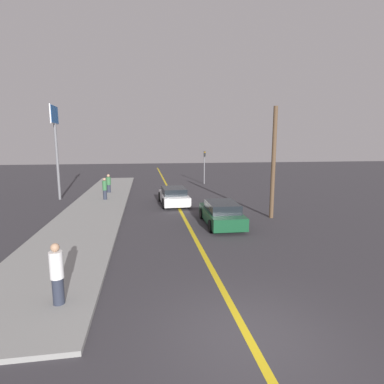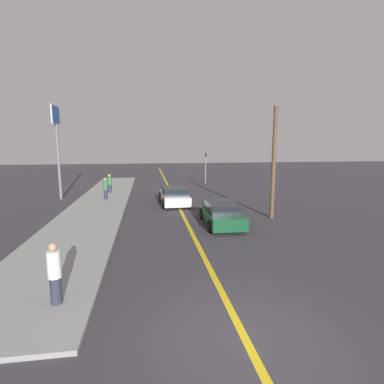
{
  "view_description": "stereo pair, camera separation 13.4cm",
  "coord_description": "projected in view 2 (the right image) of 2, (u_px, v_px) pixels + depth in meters",
  "views": [
    {
      "loc": [
        -2.21,
        -5.8,
        4.33
      ],
      "look_at": [
        0.35,
        10.43,
        1.65
      ],
      "focal_mm": 28.0,
      "sensor_mm": 36.0,
      "label": 1
    },
    {
      "loc": [
        -2.08,
        -5.82,
        4.33
      ],
      "look_at": [
        0.35,
        10.43,
        1.65
      ],
      "focal_mm": 28.0,
      "sensor_mm": 36.0,
      "label": 2
    }
  ],
  "objects": [
    {
      "name": "pedestrian_near_curb",
      "position": [
        55.0,
        273.0,
        7.82
      ],
      "size": [
        0.34,
        0.34,
        1.67
      ],
      "color": "#282D3D",
      "rests_on": "sidewalk_left"
    },
    {
      "name": "utility_pole",
      "position": [
        274.0,
        164.0,
        17.07
      ],
      "size": [
        0.24,
        0.24,
        6.37
      ],
      "color": "brown",
      "rests_on": "ground_plane"
    },
    {
      "name": "pedestrian_far_standing",
      "position": [
        110.0,
        183.0,
        25.85
      ],
      "size": [
        0.39,
        0.39,
        1.58
      ],
      "color": "#282D3D",
      "rests_on": "sidewalk_left"
    },
    {
      "name": "car_ahead_center",
      "position": [
        174.0,
        196.0,
        21.35
      ],
      "size": [
        2.02,
        4.33,
        1.24
      ],
      "rotation": [
        0.0,
        0.0,
        0.04
      ],
      "color": "silver",
      "rests_on": "ground_plane"
    },
    {
      "name": "roadside_sign",
      "position": [
        56.0,
        130.0,
        22.57
      ],
      "size": [
        0.2,
        1.88,
        7.14
      ],
      "color": "slate",
      "rests_on": "ground_plane"
    },
    {
      "name": "car_near_right_lane",
      "position": [
        221.0,
        214.0,
        16.02
      ],
      "size": [
        1.91,
        4.26,
        1.26
      ],
      "rotation": [
        0.0,
        0.0,
        -0.02
      ],
      "color": "#144728",
      "rests_on": "ground_plane"
    },
    {
      "name": "traffic_light",
      "position": [
        206.0,
        164.0,
        31.89
      ],
      "size": [
        0.18,
        0.4,
        3.5
      ],
      "color": "slate",
      "rests_on": "ground_plane"
    },
    {
      "name": "road_center_line",
      "position": [
        174.0,
        197.0,
        24.25
      ],
      "size": [
        0.2,
        60.0,
        0.01
      ],
      "color": "gold",
      "rests_on": "ground_plane"
    },
    {
      "name": "sidewalk_left",
      "position": [
        100.0,
        204.0,
        21.35
      ],
      "size": [
        3.78,
        31.72,
        0.13
      ],
      "color": "gray",
      "rests_on": "ground_plane"
    },
    {
      "name": "ground_plane",
      "position": [
        245.0,
        339.0,
        6.68
      ],
      "size": [
        120.0,
        120.0,
        0.0
      ],
      "primitive_type": "plane",
      "color": "#38353A"
    },
    {
      "name": "pedestrian_mid_group",
      "position": [
        106.0,
        189.0,
        22.58
      ],
      "size": [
        0.33,
        0.33,
        1.64
      ],
      "color": "#282D3D",
      "rests_on": "sidewalk_left"
    }
  ]
}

